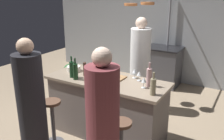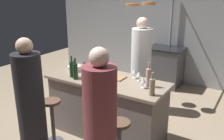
{
  "view_description": "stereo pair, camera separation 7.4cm",
  "coord_description": "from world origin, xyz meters",
  "px_view_note": "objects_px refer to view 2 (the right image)",
  "views": [
    {
      "loc": [
        1.8,
        -2.89,
        2.16
      ],
      "look_at": [
        0.0,
        0.15,
        1.0
      ],
      "focal_mm": 40.04,
      "sensor_mm": 36.0,
      "label": 1
    },
    {
      "loc": [
        1.86,
        -2.86,
        2.16
      ],
      "look_at": [
        0.0,
        0.15,
        1.0
      ],
      "focal_mm": 40.04,
      "sensor_mm": 36.0,
      "label": 2
    }
  ],
  "objects_px": {
    "chef": "(141,68)",
    "wine_bottle_green": "(72,69)",
    "stove_range": "(165,66)",
    "guest_right": "(100,130)",
    "guest_left": "(31,107)",
    "wine_glass_near_right_guest": "(139,74)",
    "potted_plant": "(73,73)",
    "wine_bottle_red": "(75,71)",
    "cutting_board": "(114,77)",
    "bar_stool_left": "(52,120)",
    "wine_glass_by_chef": "(135,71)",
    "wine_glass_near_left_guest": "(143,81)",
    "wine_bottle_rose": "(149,77)",
    "mixing_bowl_wooden": "(90,70)",
    "mixing_bowl_ceramic": "(74,68)",
    "pepper_mill": "(85,69)",
    "wine_bottle_white": "(152,87)"
  },
  "relations": [
    {
      "from": "stove_range",
      "to": "chef",
      "type": "height_order",
      "value": "chef"
    },
    {
      "from": "stove_range",
      "to": "guest_left",
      "type": "bearing_deg",
      "value": -97.79
    },
    {
      "from": "chef",
      "to": "wine_bottle_red",
      "type": "distance_m",
      "value": 1.39
    },
    {
      "from": "wine_glass_near_left_guest",
      "to": "mixing_bowl_wooden",
      "type": "height_order",
      "value": "wine_glass_near_left_guest"
    },
    {
      "from": "potted_plant",
      "to": "stove_range",
      "type": "bearing_deg",
      "value": 32.31
    },
    {
      "from": "potted_plant",
      "to": "wine_glass_near_right_guest",
      "type": "xyz_separation_m",
      "value": [
        2.23,
        -1.13,
        0.71
      ]
    },
    {
      "from": "potted_plant",
      "to": "guest_left",
      "type": "bearing_deg",
      "value": -60.21
    },
    {
      "from": "guest_right",
      "to": "mixing_bowl_ceramic",
      "type": "bearing_deg",
      "value": 139.33
    },
    {
      "from": "potted_plant",
      "to": "wine_glass_near_right_guest",
      "type": "distance_m",
      "value": 2.6
    },
    {
      "from": "chef",
      "to": "wine_bottle_green",
      "type": "xyz_separation_m",
      "value": [
        -0.53,
        -1.26,
        0.24
      ]
    },
    {
      "from": "wine_bottle_red",
      "to": "wine_bottle_rose",
      "type": "xyz_separation_m",
      "value": [
        1.02,
        0.29,
        0.01
      ]
    },
    {
      "from": "guest_right",
      "to": "wine_bottle_red",
      "type": "distance_m",
      "value": 1.25
    },
    {
      "from": "wine_glass_near_left_guest",
      "to": "mixing_bowl_ceramic",
      "type": "distance_m",
      "value": 1.26
    },
    {
      "from": "mixing_bowl_wooden",
      "to": "guest_right",
      "type": "bearing_deg",
      "value": -49.31
    },
    {
      "from": "wine_bottle_red",
      "to": "stove_range",
      "type": "bearing_deg",
      "value": 81.75
    },
    {
      "from": "cutting_board",
      "to": "pepper_mill",
      "type": "relative_size",
      "value": 1.52
    },
    {
      "from": "chef",
      "to": "mixing_bowl_wooden",
      "type": "height_order",
      "value": "chef"
    },
    {
      "from": "bar_stool_left",
      "to": "pepper_mill",
      "type": "height_order",
      "value": "pepper_mill"
    },
    {
      "from": "stove_range",
      "to": "potted_plant",
      "type": "relative_size",
      "value": 1.71
    },
    {
      "from": "potted_plant",
      "to": "cutting_board",
      "type": "relative_size",
      "value": 1.62
    },
    {
      "from": "mixing_bowl_wooden",
      "to": "wine_bottle_white",
      "type": "bearing_deg",
      "value": -15.33
    },
    {
      "from": "guest_left",
      "to": "wine_glass_near_right_guest",
      "type": "height_order",
      "value": "guest_left"
    },
    {
      "from": "wine_bottle_rose",
      "to": "wine_glass_near_left_guest",
      "type": "xyz_separation_m",
      "value": [
        -0.03,
        -0.09,
        -0.03
      ]
    },
    {
      "from": "wine_bottle_red",
      "to": "mixing_bowl_wooden",
      "type": "height_order",
      "value": "wine_bottle_red"
    },
    {
      "from": "wine_bottle_green",
      "to": "guest_right",
      "type": "bearing_deg",
      "value": -37.41
    },
    {
      "from": "pepper_mill",
      "to": "mixing_bowl_ceramic",
      "type": "distance_m",
      "value": 0.32
    },
    {
      "from": "wine_glass_by_chef",
      "to": "wine_bottle_red",
      "type": "bearing_deg",
      "value": -146.05
    },
    {
      "from": "potted_plant",
      "to": "wine_glass_by_chef",
      "type": "relative_size",
      "value": 3.56
    },
    {
      "from": "bar_stool_left",
      "to": "mixing_bowl_ceramic",
      "type": "height_order",
      "value": "mixing_bowl_ceramic"
    },
    {
      "from": "mixing_bowl_wooden",
      "to": "stove_range",
      "type": "bearing_deg",
      "value": 79.73
    },
    {
      "from": "wine_bottle_white",
      "to": "wine_bottle_red",
      "type": "distance_m",
      "value": 1.17
    },
    {
      "from": "guest_left",
      "to": "wine_glass_near_left_guest",
      "type": "height_order",
      "value": "guest_left"
    },
    {
      "from": "guest_left",
      "to": "wine_bottle_rose",
      "type": "height_order",
      "value": "guest_left"
    },
    {
      "from": "wine_bottle_rose",
      "to": "mixing_bowl_wooden",
      "type": "relative_size",
      "value": 2.06
    },
    {
      "from": "stove_range",
      "to": "guest_right",
      "type": "relative_size",
      "value": 0.54
    },
    {
      "from": "wine_glass_near_right_guest",
      "to": "wine_glass_by_chef",
      "type": "bearing_deg",
      "value": 146.8
    },
    {
      "from": "cutting_board",
      "to": "bar_stool_left",
      "type": "bearing_deg",
      "value": -128.23
    },
    {
      "from": "chef",
      "to": "guest_left",
      "type": "xyz_separation_m",
      "value": [
        -0.51,
        -2.07,
        -0.03
      ]
    },
    {
      "from": "wine_bottle_red",
      "to": "mixing_bowl_ceramic",
      "type": "distance_m",
      "value": 0.4
    },
    {
      "from": "wine_bottle_rose",
      "to": "wine_glass_by_chef",
      "type": "xyz_separation_m",
      "value": [
        -0.3,
        0.19,
        -0.03
      ]
    },
    {
      "from": "chef",
      "to": "wine_glass_by_chef",
      "type": "relative_size",
      "value": 11.62
    },
    {
      "from": "guest_left",
      "to": "wine_glass_near_right_guest",
      "type": "xyz_separation_m",
      "value": [
        0.9,
        1.19,
        0.25
      ]
    },
    {
      "from": "wine_glass_near_left_guest",
      "to": "cutting_board",
      "type": "bearing_deg",
      "value": 164.82
    },
    {
      "from": "chef",
      "to": "guest_left",
      "type": "height_order",
      "value": "chef"
    },
    {
      "from": "chef",
      "to": "bar_stool_left",
      "type": "relative_size",
      "value": 2.5
    },
    {
      "from": "pepper_mill",
      "to": "wine_bottle_red",
      "type": "bearing_deg",
      "value": -98.73
    },
    {
      "from": "stove_range",
      "to": "mixing_bowl_ceramic",
      "type": "height_order",
      "value": "mixing_bowl_ceramic"
    },
    {
      "from": "wine_glass_by_chef",
      "to": "wine_glass_near_left_guest",
      "type": "relative_size",
      "value": 1.0
    },
    {
      "from": "mixing_bowl_wooden",
      "to": "mixing_bowl_ceramic",
      "type": "xyz_separation_m",
      "value": [
        -0.24,
        -0.09,
        0.01
      ]
    },
    {
      "from": "potted_plant",
      "to": "mixing_bowl_wooden",
      "type": "distance_m",
      "value": 1.91
    }
  ]
}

